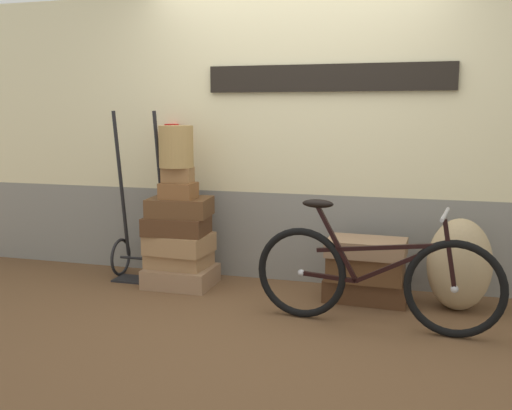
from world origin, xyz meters
name	(u,v)px	position (x,y,z in m)	size (l,w,h in m)	color
ground	(271,312)	(0.00, 0.00, -0.03)	(8.86, 5.20, 0.06)	brown
station_building	(299,138)	(0.01, 0.85, 1.22)	(6.86, 0.74, 2.43)	gray
suitcase_0	(181,276)	(-0.88, 0.35, 0.08)	(0.55, 0.45, 0.16)	#937051
suitcase_1	(179,259)	(-0.90, 0.38, 0.22)	(0.49, 0.37, 0.12)	#9E754C
suitcase_2	(180,243)	(-0.88, 0.35, 0.36)	(0.50, 0.40, 0.16)	#9E754C
suitcase_3	(177,225)	(-0.90, 0.34, 0.51)	(0.50, 0.37, 0.15)	#4C2D19
suitcase_4	(180,207)	(-0.89, 0.38, 0.66)	(0.50, 0.38, 0.15)	brown
suitcase_5	(178,191)	(-0.88, 0.34, 0.80)	(0.28, 0.22, 0.13)	brown
suitcase_6	(178,175)	(-0.90, 0.37, 0.93)	(0.24, 0.17, 0.12)	olive
suitcase_7	(366,289)	(0.65, 0.39, 0.09)	(0.62, 0.37, 0.17)	#4C2D19
suitcase_8	(366,268)	(0.65, 0.34, 0.27)	(0.56, 0.33, 0.19)	brown
suitcase_9	(367,247)	(0.65, 0.34, 0.43)	(0.58, 0.36, 0.12)	#937051
wicker_basket	(176,147)	(-0.90, 0.37, 1.16)	(0.28, 0.28, 0.34)	#A8844C
luggage_trolley	(142,243)	(-1.29, 0.47, 0.31)	(0.46, 0.39, 1.45)	black
burlap_sack	(459,265)	(1.32, 0.36, 0.34)	(0.46, 0.39, 0.68)	tan
bicycle	(373,277)	(0.75, -0.17, 0.35)	(1.67, 0.46, 0.85)	black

